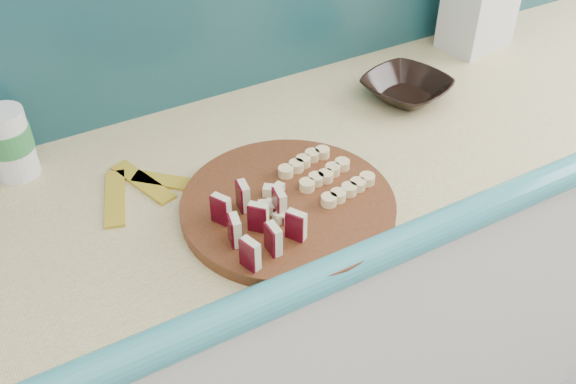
{
  "coord_description": "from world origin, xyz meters",
  "views": [
    {
      "loc": [
        -0.57,
        0.63,
        1.64
      ],
      "look_at": [
        -0.16,
        1.36,
        0.95
      ],
      "focal_mm": 40.0,
      "sensor_mm": 36.0,
      "label": 1
    }
  ],
  "objects": [
    {
      "name": "canister",
      "position": [
        -0.55,
        1.7,
        0.98
      ],
      "size": [
        0.08,
        0.08,
        0.13
      ],
      "rotation": [
        0.0,
        0.0,
        0.14
      ],
      "color": "white",
      "rests_on": "kitchen_counter"
    },
    {
      "name": "apple_chunks",
      "position": [
        -0.19,
        1.36,
        0.94
      ],
      "size": [
        0.06,
        0.07,
        0.02
      ],
      "color": "beige",
      "rests_on": "cutting_board"
    },
    {
      "name": "cutting_board",
      "position": [
        -0.16,
        1.36,
        0.92
      ],
      "size": [
        0.44,
        0.44,
        0.02
      ],
      "primitive_type": "cylinder",
      "rotation": [
        0.0,
        0.0,
        0.23
      ],
      "color": "#40200D",
      "rests_on": "kitchen_counter"
    },
    {
      "name": "apple_wedges",
      "position": [
        -0.25,
        1.32,
        0.96
      ],
      "size": [
        0.12,
        0.16,
        0.05
      ],
      "color": "beige",
      "rests_on": "cutting_board"
    },
    {
      "name": "banana_slices",
      "position": [
        -0.08,
        1.38,
        0.94
      ],
      "size": [
        0.14,
        0.16,
        0.02
      ],
      "color": "beige",
      "rests_on": "cutting_board"
    },
    {
      "name": "kitchen_counter",
      "position": [
        0.1,
        1.5,
        0.46
      ],
      "size": [
        2.2,
        0.63,
        0.91
      ],
      "color": "silver",
      "rests_on": "ground"
    },
    {
      "name": "brown_bowl",
      "position": [
        0.25,
        1.57,
        0.93
      ],
      "size": [
        0.22,
        0.22,
        0.04
      ],
      "primitive_type": "imported",
      "rotation": [
        0.0,
        0.0,
        0.29
      ],
      "color": "black",
      "rests_on": "kitchen_counter"
    },
    {
      "name": "banana_peel",
      "position": [
        -0.36,
        1.54,
        0.91
      ],
      "size": [
        0.22,
        0.18,
        0.01
      ],
      "rotation": [
        0.0,
        0.0,
        0.12
      ],
      "color": "gold",
      "rests_on": "kitchen_counter"
    }
  ]
}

